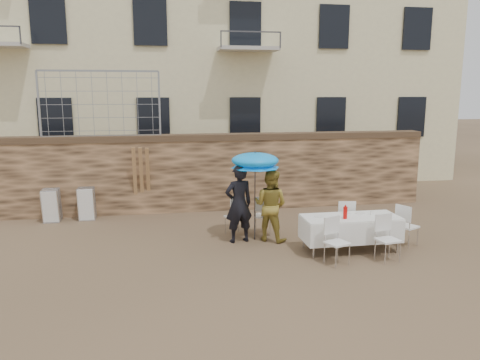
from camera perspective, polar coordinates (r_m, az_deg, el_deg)
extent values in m
plane|color=brown|center=(9.25, -0.07, -11.18)|extent=(80.00, 80.00, 0.00)
cube|color=brown|center=(13.74, -3.68, 0.87)|extent=(13.00, 0.50, 2.20)
imported|color=black|center=(10.77, -0.16, -2.93)|extent=(0.74, 0.57, 1.81)
imported|color=gold|center=(10.93, 3.72, -3.09)|extent=(1.04, 1.00, 1.69)
cylinder|color=#3F3F44|center=(10.95, 1.82, -2.95)|extent=(0.03, 0.03, 1.73)
cone|color=#0B97FF|center=(10.76, 1.85, 2.09)|extent=(1.14, 1.14, 0.22)
cube|color=white|center=(10.50, 13.37, -4.47)|extent=(2.10, 0.85, 0.05)
cylinder|color=silver|center=(9.97, 9.00, -7.42)|extent=(0.04, 0.04, 0.74)
cylinder|color=silver|center=(10.72, 18.71, -6.56)|extent=(0.04, 0.04, 0.74)
cylinder|color=silver|center=(10.59, 7.78, -6.29)|extent=(0.04, 0.04, 0.74)
cylinder|color=silver|center=(11.30, 17.04, -5.57)|extent=(0.04, 0.04, 0.74)
cylinder|color=red|center=(10.25, 12.71, -3.92)|extent=(0.09, 0.09, 0.26)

